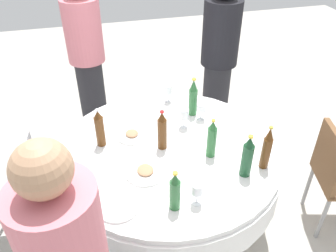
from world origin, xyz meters
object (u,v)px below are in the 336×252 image
Objects in this scene: wine_glass_east at (201,108)px; plate_north at (118,206)px; bottle_green_front at (175,192)px; wine_glass_far at (184,115)px; chair_south at (19,190)px; bottle_green_far at (193,98)px; bottle_brown_east at (100,129)px; plate_rear at (132,135)px; plate_outer at (145,172)px; bottle_brown_right at (267,149)px; person_west at (87,61)px; dining_table at (168,163)px; wine_glass_south at (168,90)px; bottle_dark_green_near at (247,157)px; bottle_green_south at (212,139)px; bottle_brown_west at (162,131)px; wine_glass_near at (197,190)px; person_right at (219,61)px.

plate_north is at bearing 134.32° from wine_glass_east.
bottle_green_front reaches higher than wine_glass_far.
bottle_green_front is at bearing -118.64° from chair_south.
bottle_brown_east is at bearing 106.12° from bottle_green_far.
plate_rear is 0.87× the size of plate_outer.
plate_north is at bearing -125.46° from chair_south.
person_west is (1.64, 1.01, -0.01)m from bottle_brown_right.
wine_glass_far is 0.41m from plate_rear.
dining_table is 0.68m from wine_glass_south.
bottle_brown_right reaches higher than chair_south.
bottle_green_south is at bearing 32.01° from bottle_dark_green_near.
wine_glass_far is 0.39m from wine_glass_south.
wine_glass_east is (0.13, -0.78, -0.04)m from bottle_brown_east.
wine_glass_east is 0.08× the size of person_west.
plate_outer is at bearing 18.19° from bottle_green_front.
wine_glass_far is (0.60, 0.22, -0.04)m from bottle_dark_green_near.
bottle_green_south is at bearing -118.98° from bottle_brown_west.
plate_rear is at bearing 2.44° from plate_outer.
wine_glass_far reaches higher than wine_glass_near.
plate_north is at bearing -91.56° from person_right.
bottle_dark_green_near is at bearing -172.00° from bottle_green_far.
person_right is at bearing -39.55° from bottle_brown_west.
bottle_brown_west reaches higher than plate_north.
dining_table is at bearing -109.18° from bottle_brown_east.
dining_table is 10.24× the size of wine_glass_far.
bottle_brown_west is 0.34m from bottle_green_south.
plate_north is at bearing 114.14° from bottle_green_south.
dining_table is at bearing -110.55° from bottle_brown_west.
wine_glass_far is 0.09× the size of person_right.
plate_rear is (0.04, -0.22, -0.13)m from bottle_brown_east.
person_right reaches higher than bottle_green_front.
bottle_green_south is 0.37m from wine_glass_far.
bottle_green_front is at bearing 173.52° from bottle_brown_west.
bottle_green_far is at bearing 8.00° from bottle_dark_green_near.
person_right is (0.74, -0.56, 0.04)m from wine_glass_far.
bottle_brown_east is 0.62m from plate_north.
plate_rear is at bearing 137.29° from wine_glass_south.
plate_outer is 0.31m from plate_north.
bottle_brown_east is (0.15, 0.45, 0.28)m from dining_table.
plate_rear is (-0.09, 0.56, -0.09)m from wine_glass_east.
chair_south reaches higher than plate_rear.
wine_glass_far is at bearing -41.85° from plate_outer.
dining_table is at bearing -42.42° from plate_north.
bottle_green_south is at bearing -95.70° from chair_south.
plate_outer is at bearing 74.70° from bottle_dark_green_near.
plate_north is at bearing 75.01° from bottle_green_front.
wine_glass_far is at bearing -41.66° from plate_north.
bottle_green_front is 0.85× the size of bottle_green_far.
chair_south is at bearing -115.94° from person_right.
wine_glass_south is at bearing 3.04° from wine_glass_far.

